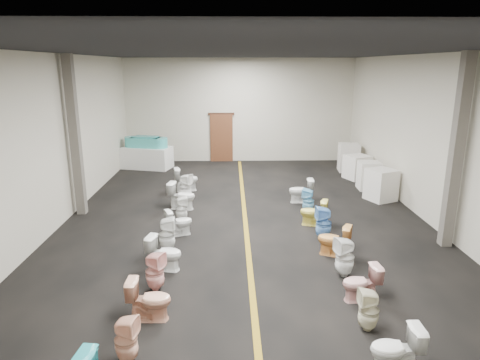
% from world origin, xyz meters
% --- Properties ---
extents(floor, '(16.00, 16.00, 0.00)m').
position_xyz_m(floor, '(0.00, 0.00, 0.00)').
color(floor, black).
rests_on(floor, ground).
extents(ceiling, '(16.00, 16.00, 0.00)m').
position_xyz_m(ceiling, '(0.00, 0.00, 4.50)').
color(ceiling, black).
rests_on(ceiling, ground).
extents(wall_back, '(10.00, 0.00, 10.00)m').
position_xyz_m(wall_back, '(0.00, 8.00, 2.25)').
color(wall_back, '#B9B29E').
rests_on(wall_back, ground).
extents(wall_front, '(10.00, 0.00, 10.00)m').
position_xyz_m(wall_front, '(0.00, -8.00, 2.25)').
color(wall_front, '#B9B29E').
rests_on(wall_front, ground).
extents(wall_left, '(0.00, 16.00, 16.00)m').
position_xyz_m(wall_left, '(-5.00, 0.00, 2.25)').
color(wall_left, '#B9B29E').
rests_on(wall_left, ground).
extents(wall_right, '(0.00, 16.00, 16.00)m').
position_xyz_m(wall_right, '(5.00, 0.00, 2.25)').
color(wall_right, '#B9B29E').
rests_on(wall_right, ground).
extents(aisle_stripe, '(0.12, 15.60, 0.01)m').
position_xyz_m(aisle_stripe, '(0.00, 0.00, 0.00)').
color(aisle_stripe, '#876713').
rests_on(aisle_stripe, floor).
extents(back_door, '(1.00, 0.10, 2.10)m').
position_xyz_m(back_door, '(-0.80, 7.94, 1.05)').
color(back_door, '#562D19').
rests_on(back_door, floor).
extents(door_frame, '(1.15, 0.08, 0.10)m').
position_xyz_m(door_frame, '(-0.80, 7.95, 2.12)').
color(door_frame, '#331C11').
rests_on(door_frame, back_door).
extents(column_left, '(0.25, 0.25, 4.50)m').
position_xyz_m(column_left, '(-4.75, 1.00, 2.25)').
color(column_left, '#59544C').
rests_on(column_left, floor).
extents(column_right, '(0.25, 0.25, 4.50)m').
position_xyz_m(column_right, '(4.75, -1.50, 2.25)').
color(column_right, '#59544C').
rests_on(column_right, floor).
extents(display_table, '(2.18, 1.46, 0.89)m').
position_xyz_m(display_table, '(-3.91, 6.68, 0.44)').
color(display_table, silver).
rests_on(display_table, floor).
extents(bathtub, '(1.82, 0.95, 0.55)m').
position_xyz_m(bathtub, '(-3.91, 6.68, 1.07)').
color(bathtub, '#3BACA9').
rests_on(bathtub, display_table).
extents(appliance_crate_a, '(1.04, 1.04, 1.01)m').
position_xyz_m(appliance_crate_a, '(4.40, 2.07, 0.50)').
color(appliance_crate_a, silver).
rests_on(appliance_crate_a, floor).
extents(appliance_crate_b, '(0.73, 0.73, 0.97)m').
position_xyz_m(appliance_crate_b, '(4.40, 3.30, 0.49)').
color(appliance_crate_b, silver).
rests_on(appliance_crate_b, floor).
extents(appliance_crate_c, '(1.04, 1.04, 0.90)m').
position_xyz_m(appliance_crate_c, '(4.40, 4.72, 0.45)').
color(appliance_crate_c, silver).
rests_on(appliance_crate_c, floor).
extents(appliance_crate_d, '(0.86, 0.86, 1.12)m').
position_xyz_m(appliance_crate_d, '(4.40, 5.94, 0.56)').
color(appliance_crate_d, silver).
rests_on(appliance_crate_d, floor).
extents(toilet_left_1, '(0.40, 0.39, 0.74)m').
position_xyz_m(toilet_left_1, '(-1.92, -5.57, 0.37)').
color(toilet_left_1, '#FBBD9F').
rests_on(toilet_left_1, floor).
extents(toilet_left_2, '(0.73, 0.42, 0.74)m').
position_xyz_m(toilet_left_2, '(-1.78, -4.48, 0.37)').
color(toilet_left_2, '#E7A686').
rests_on(toilet_left_2, floor).
extents(toilet_left_3, '(0.47, 0.47, 0.78)m').
position_xyz_m(toilet_left_3, '(-1.86, -3.50, 0.39)').
color(toilet_left_3, '#F8B3AA').
rests_on(toilet_left_3, floor).
extents(toilet_left_4, '(0.80, 0.56, 0.74)m').
position_xyz_m(toilet_left_4, '(-1.80, -2.64, 0.37)').
color(toilet_left_4, white).
rests_on(toilet_left_4, floor).
extents(toilet_left_5, '(0.41, 0.40, 0.82)m').
position_xyz_m(toilet_left_5, '(-1.88, -1.71, 0.41)').
color(toilet_left_5, white).
rests_on(toilet_left_5, floor).
extents(toilet_left_6, '(0.77, 0.61, 0.69)m').
position_xyz_m(toilet_left_6, '(-1.72, -0.73, 0.34)').
color(toilet_left_6, white).
rests_on(toilet_left_6, floor).
extents(toilet_left_7, '(0.38, 0.37, 0.71)m').
position_xyz_m(toilet_left_7, '(-1.76, 0.27, 0.35)').
color(toilet_left_7, white).
rests_on(toilet_left_7, floor).
extents(toilet_left_8, '(0.87, 0.60, 0.82)m').
position_xyz_m(toilet_left_8, '(-1.87, 1.32, 0.41)').
color(toilet_left_8, white).
rests_on(toilet_left_8, floor).
extents(toilet_left_9, '(0.51, 0.51, 0.85)m').
position_xyz_m(toilet_left_9, '(-1.85, 2.22, 0.43)').
color(toilet_left_9, white).
rests_on(toilet_left_9, floor).
extents(toilet_left_10, '(0.88, 0.62, 0.81)m').
position_xyz_m(toilet_left_10, '(-1.93, 3.24, 0.41)').
color(toilet_left_10, silver).
rests_on(toilet_left_10, floor).
extents(toilet_right_1, '(0.71, 0.40, 0.72)m').
position_xyz_m(toilet_right_1, '(1.89, -5.86, 0.36)').
color(toilet_right_1, white).
rests_on(toilet_right_1, floor).
extents(toilet_right_2, '(0.34, 0.33, 0.73)m').
position_xyz_m(toilet_right_2, '(1.82, -4.87, 0.36)').
color(toilet_right_2, beige).
rests_on(toilet_right_2, floor).
extents(toilet_right_3, '(0.72, 0.45, 0.70)m').
position_xyz_m(toilet_right_3, '(1.97, -3.97, 0.35)').
color(toilet_right_3, '#E2A7A1').
rests_on(toilet_right_3, floor).
extents(toilet_right_4, '(0.47, 0.46, 0.84)m').
position_xyz_m(toilet_right_4, '(1.91, -3.02, 0.42)').
color(toilet_right_4, white).
rests_on(toilet_right_4, floor).
extents(toilet_right_5, '(0.84, 0.67, 0.75)m').
position_xyz_m(toilet_right_5, '(1.93, -2.03, 0.37)').
color(toilet_right_5, '#E29748').
rests_on(toilet_right_5, floor).
extents(toilet_right_6, '(0.41, 0.40, 0.85)m').
position_xyz_m(toilet_right_6, '(1.89, -1.09, 0.42)').
color(toilet_right_6, '#6BA6E5').
rests_on(toilet_right_6, floor).
extents(toilet_right_7, '(0.81, 0.61, 0.73)m').
position_xyz_m(toilet_right_7, '(1.82, -0.14, 0.37)').
color(toilet_right_7, '#E9D858').
rests_on(toilet_right_7, floor).
extents(toilet_right_8, '(0.44, 0.43, 0.74)m').
position_xyz_m(toilet_right_8, '(1.86, 0.86, 0.37)').
color(toilet_right_8, '#7BC7EF').
rests_on(toilet_right_8, floor).
extents(toilet_right_9, '(0.76, 0.45, 0.77)m').
position_xyz_m(toilet_right_9, '(1.80, 1.86, 0.38)').
color(toilet_right_9, white).
rests_on(toilet_right_9, floor).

